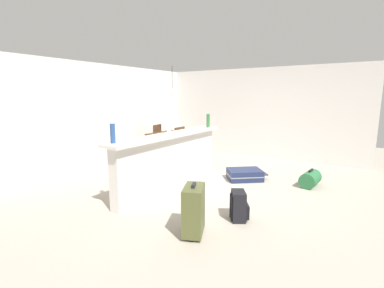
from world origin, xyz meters
name	(u,v)px	position (x,y,z in m)	size (l,w,h in m)	color
ground_plane	(210,186)	(0.00, 0.00, -0.03)	(13.00, 13.00, 0.05)	#ADA393
wall_back	(104,115)	(0.00, 3.05, 1.25)	(6.60, 0.10, 2.50)	silver
wall_right	(254,113)	(3.05, 0.30, 1.25)	(0.10, 6.00, 2.50)	silver
partition_half_wall	(171,162)	(-0.54, 0.55, 0.50)	(2.80, 0.20, 0.99)	silver
bar_countertop	(171,135)	(-0.54, 0.55, 1.02)	(2.96, 0.40, 0.05)	white
bottle_blue	(113,133)	(-1.83, 0.64, 1.19)	(0.07, 0.07, 0.29)	#284C89
bottle_white	(169,126)	(-0.55, 0.59, 1.19)	(0.07, 0.07, 0.28)	silver
bottle_green	(208,121)	(0.70, 0.46, 1.19)	(0.08, 0.08, 0.30)	#2D6B38
dining_table	(169,136)	(1.33, 2.03, 0.65)	(1.10, 0.80, 0.74)	#4C331E
dining_chair_near_partition	(183,143)	(1.24, 1.52, 0.52)	(0.41, 0.41, 0.93)	#4C331E
dining_chair_far_side	(154,139)	(1.38, 2.61, 0.52)	(0.46, 0.46, 0.93)	#4C331E
pendant_lamp	(172,91)	(1.37, 1.95, 1.85)	(0.34, 0.34, 0.77)	black
suitcase_flat_navy	(245,175)	(0.69, -0.44, 0.11)	(0.82, 0.85, 0.22)	#1E284C
suitcase_upright_olive	(194,209)	(-1.81, -0.77, 0.33)	(0.50, 0.40, 0.67)	#51562D
backpack_black	(239,206)	(-1.12, -1.09, 0.20)	(0.33, 0.33, 0.42)	black
duffel_bag_green	(310,179)	(0.98, -1.66, 0.15)	(0.51, 0.35, 0.34)	#286B3D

